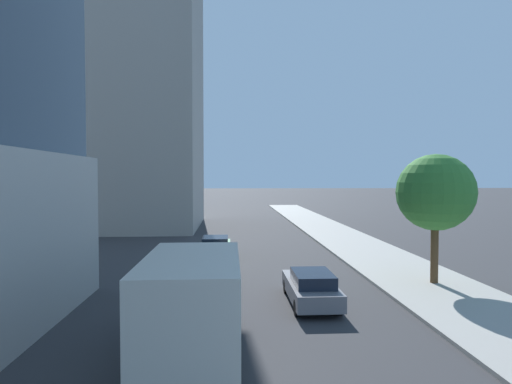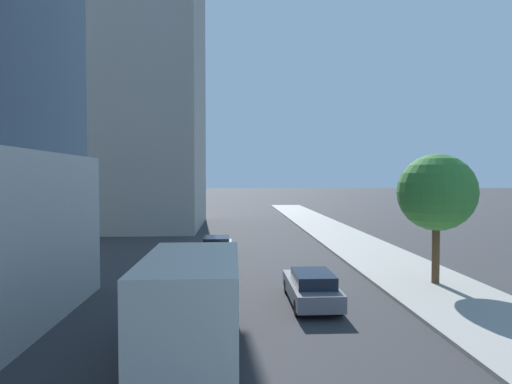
{
  "view_description": "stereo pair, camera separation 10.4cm",
  "coord_description": "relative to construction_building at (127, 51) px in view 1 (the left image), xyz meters",
  "views": [
    {
      "loc": [
        -1.43,
        2.74,
        5.22
      ],
      "look_at": [
        -0.54,
        17.83,
        4.69
      ],
      "focal_mm": 30.2,
      "sensor_mm": 36.0,
      "label": 1
    },
    {
      "loc": [
        -1.33,
        2.74,
        5.22
      ],
      "look_at": [
        -0.54,
        17.83,
        4.69
      ],
      "focal_mm": 30.2,
      "sensor_mm": 36.0,
      "label": 2
    }
  ],
  "objects": [
    {
      "name": "car_green",
      "position": [
        9.69,
        -17.7,
        -17.59
      ],
      "size": [
        1.94,
        4.41,
        1.34
      ],
      "color": "#1E6638",
      "rests_on": "ground"
    },
    {
      "name": "construction_building",
      "position": [
        0.0,
        0.0,
        0.0
      ],
      "size": [
        24.69,
        16.54,
        41.75
      ],
      "color": "#9E9B93",
      "rests_on": "ground"
    },
    {
      "name": "car_silver",
      "position": [
        9.69,
        -23.86,
        -17.56
      ],
      "size": [
        1.87,
        4.57,
        1.45
      ],
      "color": "#B7B7BC",
      "rests_on": "ground"
    },
    {
      "name": "street_tree",
      "position": [
        20.45,
        -25.81,
        -13.81
      ],
      "size": [
        3.65,
        3.65,
        6.17
      ],
      "color": "brown",
      "rests_on": "sidewalk"
    },
    {
      "name": "car_gray",
      "position": [
        13.99,
        -28.41,
        -17.58
      ],
      "size": [
        1.81,
        4.64,
        1.4
      ],
      "color": "slate",
      "rests_on": "ground"
    },
    {
      "name": "sidewalk",
      "position": [
        20.13,
        -28.49,
        -18.2
      ],
      "size": [
        5.13,
        120.0,
        0.15
      ],
      "primitive_type": "cube",
      "color": "#9E9B93",
      "rests_on": "ground"
    },
    {
      "name": "box_truck",
      "position": [
        9.69,
        -33.7,
        -16.48
      ],
      "size": [
        2.44,
        7.06,
        3.15
      ],
      "color": "#1E4799",
      "rests_on": "ground"
    }
  ]
}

